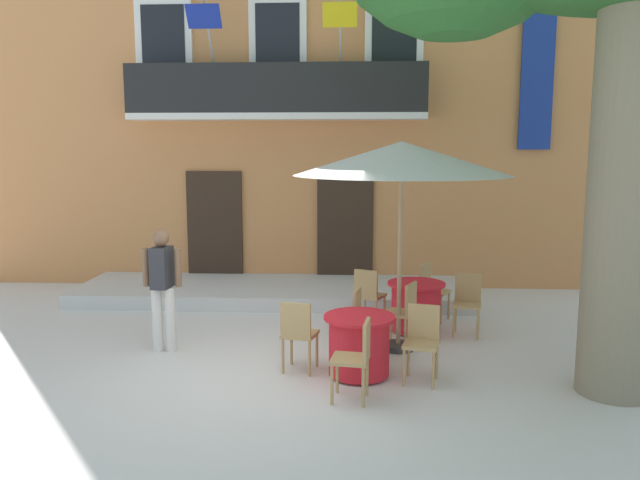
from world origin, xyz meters
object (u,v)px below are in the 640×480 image
Objects in this scene: cafe_table_near_tree at (359,345)px; cafe_umbrella at (402,159)px; cafe_chair_near_tree_3 at (298,331)px; cafe_chair_near_tree_0 at (357,354)px; cafe_chair_near_tree_2 at (365,318)px; cafe_chair_middle_0 at (403,309)px; cafe_chair_middle_3 at (368,293)px; cafe_table_middle at (416,306)px; pedestrian_near_entrance at (162,283)px; cafe_chair_near_tree_1 at (422,338)px; cafe_chair_middle_2 at (431,288)px; cafe_chair_middle_1 at (467,300)px.

cafe_table_near_tree is 0.30× the size of cafe_umbrella.
cafe_umbrella reaches higher than cafe_chair_near_tree_3.
cafe_table_near_tree is at bearing 87.76° from cafe_chair_near_tree_0.
cafe_table_near_tree is 0.95× the size of cafe_chair_near_tree_2.
cafe_chair_middle_0 is (0.55, 0.45, 0.00)m from cafe_chair_near_tree_2.
cafe_table_middle is at bearing -19.38° from cafe_chair_middle_3.
cafe_chair_near_tree_3 is 1.05× the size of cafe_table_middle.
pedestrian_near_entrance is (-3.53, -1.10, 0.56)m from cafe_table_middle.
cafe_chair_near_tree_0 is at bearing -140.15° from cafe_chair_near_tree_1.
cafe_chair_near_tree_1 is 1.00× the size of cafe_chair_middle_3.
cafe_chair_near_tree_2 is at bearing -124.15° from cafe_table_middle.
cafe_chair_middle_2 is (1.17, 2.61, 0.14)m from cafe_table_near_tree.
cafe_table_middle is at bearing 55.85° from cafe_chair_near_tree_2.
pedestrian_near_entrance is (-2.63, 1.57, 0.42)m from cafe_chair_near_tree_0.
cafe_chair_middle_2 is (0.30, 0.69, 0.14)m from cafe_table_middle.
cafe_chair_near_tree_2 is at bearing 85.99° from cafe_chair_near_tree_0.
cafe_umbrella reaches higher than cafe_chair_near_tree_2.
cafe_chair_middle_1 reaches higher than cafe_table_near_tree.
cafe_chair_near_tree_2 is (0.11, 1.50, 0.00)m from cafe_chair_near_tree_0.
cafe_chair_near_tree_2 is at bearing -93.25° from cafe_chair_middle_3.
cafe_chair_near_tree_2 is at bearing -145.09° from cafe_chair_middle_1.
cafe_chair_near_tree_2 is 2.77m from pedestrian_near_entrance.
cafe_umbrella reaches higher than cafe_table_middle.
cafe_table_near_tree is 2.86m from cafe_chair_middle_2.
cafe_umbrella reaches higher than pedestrian_near_entrance.
cafe_chair_middle_1 is (0.99, 0.62, 0.00)m from cafe_chair_middle_0.
cafe_table_middle is 0.77m from cafe_chair_middle_3.
cafe_chair_middle_3 is 0.54× the size of pedestrian_near_entrance.
pedestrian_near_entrance reaches higher than cafe_chair_middle_1.
cafe_chair_near_tree_0 and cafe_chair_middle_2 have the same top height.
cafe_umbrella reaches higher than cafe_chair_middle_1.
cafe_chair_middle_2 is 0.54× the size of pedestrian_near_entrance.
cafe_chair_near_tree_1 is at bearing -7.13° from cafe_chair_near_tree_3.
pedestrian_near_entrance is at bearing 178.67° from cafe_chair_near_tree_2.
cafe_chair_near_tree_3 is at bearing 173.79° from cafe_table_near_tree.
cafe_table_middle is 0.95× the size of cafe_chair_middle_2.
cafe_chair_middle_2 is at bearing 25.09° from pedestrian_near_entrance.
pedestrian_near_entrance is at bearing 159.04° from cafe_chair_near_tree_3.
cafe_umbrella is at bearing -144.07° from cafe_chair_middle_1.
cafe_chair_middle_3 is (0.08, 1.42, 0.00)m from cafe_chair_near_tree_2.
cafe_table_middle is 0.95× the size of cafe_chair_middle_1.
cafe_chair_middle_1 is at bearing 34.91° from cafe_chair_near_tree_2.
cafe_chair_near_tree_0 is at bearing -108.46° from cafe_chair_middle_0.
cafe_chair_near_tree_1 is 1.00× the size of cafe_chair_near_tree_3.
cafe_table_near_tree is 0.77m from cafe_chair_near_tree_0.
cafe_chair_middle_3 is (0.19, 2.92, 0.00)m from cafe_chair_near_tree_0.
cafe_chair_near_tree_0 is 1.05× the size of cafe_table_middle.
cafe_chair_near_tree_1 is 2.39m from cafe_umbrella.
cafe_chair_near_tree_2 is at bearing -1.33° from pedestrian_near_entrance.
cafe_chair_near_tree_3 is at bearing -141.00° from cafe_chair_near_tree_2.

